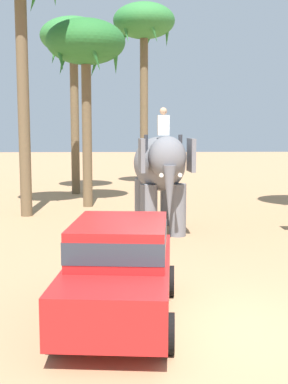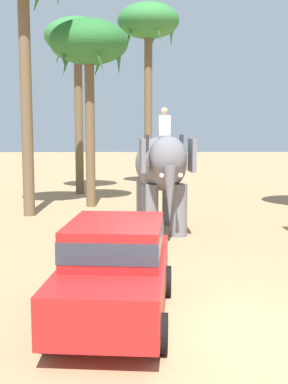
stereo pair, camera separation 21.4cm
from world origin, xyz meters
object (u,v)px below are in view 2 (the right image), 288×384
(car_sedan_foreground, at_px, (115,266))
(palm_tree_leaning_seaward, at_px, (148,28))
(elephant_with_mahout, at_px, (162,169))
(palm_tree_left_of_road, at_px, (78,42))
(palm_tree_near_hut, at_px, (89,47))

(car_sedan_foreground, distance_m, palm_tree_leaning_seaward, 20.01)
(car_sedan_foreground, bearing_deg, palm_tree_leaning_seaward, 86.88)
(elephant_with_mahout, xyz_separation_m, palm_tree_left_of_road, (-3.62, 9.39, 5.40))
(car_sedan_foreground, relative_size, elephant_with_mahout, 1.08)
(car_sedan_foreground, height_order, elephant_with_mahout, elephant_with_mahout)
(elephant_with_mahout, bearing_deg, palm_tree_near_hut, 117.26)
(palm_tree_leaning_seaward, bearing_deg, palm_tree_near_hut, -113.00)
(elephant_with_mahout, distance_m, palm_tree_near_hut, 7.42)
(elephant_with_mahout, relative_size, palm_tree_near_hut, 0.52)
(palm_tree_leaning_seaward, bearing_deg, palm_tree_left_of_road, -152.13)
(elephant_with_mahout, height_order, palm_tree_near_hut, palm_tree_near_hut)
(elephant_with_mahout, distance_m, palm_tree_left_of_road, 11.42)
(palm_tree_near_hut, relative_size, palm_tree_left_of_road, 0.89)
(elephant_with_mahout, bearing_deg, car_sedan_foreground, -99.01)
(palm_tree_near_hut, bearing_deg, palm_tree_leaning_seaward, 67.00)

